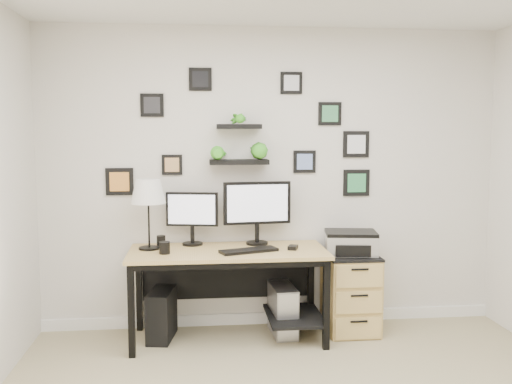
{
  "coord_description": "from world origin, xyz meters",
  "views": [
    {
      "loc": [
        -0.67,
        -2.92,
        1.71
      ],
      "look_at": [
        -0.16,
        1.83,
        1.2
      ],
      "focal_mm": 40.0,
      "sensor_mm": 36.0,
      "label": 1
    }
  ],
  "objects": [
    {
      "name": "room",
      "position": [
        0.0,
        1.98,
        0.05
      ],
      "size": [
        4.0,
        4.0,
        4.0
      ],
      "color": "tan",
      "rests_on": "ground"
    },
    {
      "name": "desk",
      "position": [
        -0.38,
        1.67,
        0.63
      ],
      "size": [
        1.6,
        0.7,
        0.75
      ],
      "color": "tan",
      "rests_on": "ground"
    },
    {
      "name": "monitor_left",
      "position": [
        -0.7,
        1.86,
        1.01
      ],
      "size": [
        0.44,
        0.2,
        0.45
      ],
      "color": "black",
      "rests_on": "desk"
    },
    {
      "name": "monitor_right",
      "position": [
        -0.15,
        1.83,
        1.07
      ],
      "size": [
        0.58,
        0.21,
        0.54
      ],
      "color": "black",
      "rests_on": "desk"
    },
    {
      "name": "keyboard",
      "position": [
        -0.25,
        1.53,
        0.76
      ],
      "size": [
        0.49,
        0.29,
        0.02
      ],
      "primitive_type": "cube",
      "rotation": [
        0.0,
        0.0,
        0.33
      ],
      "color": "black",
      "rests_on": "desk"
    },
    {
      "name": "mouse",
      "position": [
        0.11,
        1.6,
        0.77
      ],
      "size": [
        0.1,
        0.12,
        0.03
      ],
      "primitive_type": "cube",
      "rotation": [
        0.0,
        0.0,
        -0.38
      ],
      "color": "black",
      "rests_on": "desk"
    },
    {
      "name": "table_lamp",
      "position": [
        -1.05,
        1.73,
        1.21
      ],
      "size": [
        0.28,
        0.28,
        0.57
      ],
      "color": "black",
      "rests_on": "desk"
    },
    {
      "name": "mug",
      "position": [
        -0.92,
        1.54,
        0.8
      ],
      "size": [
        0.09,
        0.09,
        0.1
      ],
      "primitive_type": "cylinder",
      "color": "black",
      "rests_on": "desk"
    },
    {
      "name": "pen_cup",
      "position": [
        -0.96,
        1.82,
        0.8
      ],
      "size": [
        0.07,
        0.07,
        0.09
      ],
      "primitive_type": "cylinder",
      "color": "black",
      "rests_on": "desk"
    },
    {
      "name": "pc_tower_black",
      "position": [
        -0.96,
        1.71,
        0.2
      ],
      "size": [
        0.25,
        0.43,
        0.41
      ],
      "primitive_type": "cube",
      "rotation": [
        0.0,
        0.0,
        -0.17
      ],
      "color": "black",
      "rests_on": "ground"
    },
    {
      "name": "pc_tower_grey",
      "position": [
        0.05,
        1.7,
        0.21
      ],
      "size": [
        0.21,
        0.43,
        0.42
      ],
      "color": "gray",
      "rests_on": "ground"
    },
    {
      "name": "file_cabinet",
      "position": [
        0.64,
        1.72,
        0.34
      ],
      "size": [
        0.43,
        0.53,
        0.67
      ],
      "color": "tan",
      "rests_on": "ground"
    },
    {
      "name": "printer",
      "position": [
        0.64,
        1.73,
        0.77
      ],
      "size": [
        0.47,
        0.4,
        0.19
      ],
      "color": "silver",
      "rests_on": "file_cabinet"
    },
    {
      "name": "wall_decor",
      "position": [
        -0.24,
        1.93,
        1.64
      ],
      "size": [
        2.29,
        0.18,
        1.11
      ],
      "color": "black",
      "rests_on": "ground"
    }
  ]
}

